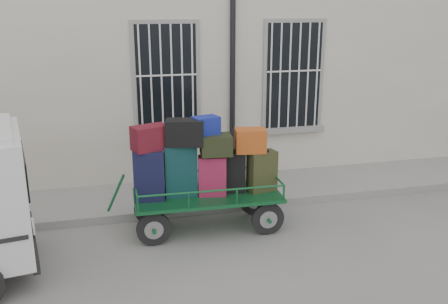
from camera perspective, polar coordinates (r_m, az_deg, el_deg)
name	(u,v)px	position (r m, az deg, el deg)	size (l,w,h in m)	color
ground	(222,248)	(8.06, -0.27, -10.92)	(80.00, 80.00, 0.00)	slate
building	(168,34)	(12.58, -6.42, 13.21)	(24.00, 5.15, 6.00)	beige
sidewalk	(195,194)	(9.99, -3.29, -4.85)	(24.00, 1.70, 0.15)	gray
luggage_cart	(202,171)	(8.29, -2.50, -2.18)	(2.91, 1.19, 1.96)	black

